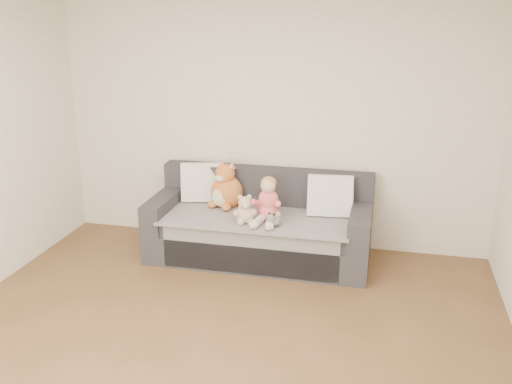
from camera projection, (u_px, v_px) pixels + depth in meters
room_shell at (212, 180)px, 3.94m from camera, size 5.00×5.00×5.00m
sofa at (260, 228)px, 5.77m from camera, size 2.20×0.94×0.85m
cushion_left at (203, 182)px, 6.01m from camera, size 0.48×0.30×0.42m
cushion_right_back at (331, 195)px, 5.64m from camera, size 0.45×0.28×0.40m
cushion_right_front at (330, 196)px, 5.60m from camera, size 0.46×0.24×0.42m
toddler at (267, 202)px, 5.47m from camera, size 0.31×0.43×0.43m
plush_cat at (226, 189)px, 5.84m from camera, size 0.39×0.35×0.51m
teddy_bear at (245, 212)px, 5.41m from camera, size 0.22×0.18×0.29m
plush_cow at (274, 220)px, 5.35m from camera, size 0.12×0.18×0.15m
sippy_cup at (247, 218)px, 5.43m from camera, size 0.09×0.07×0.10m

